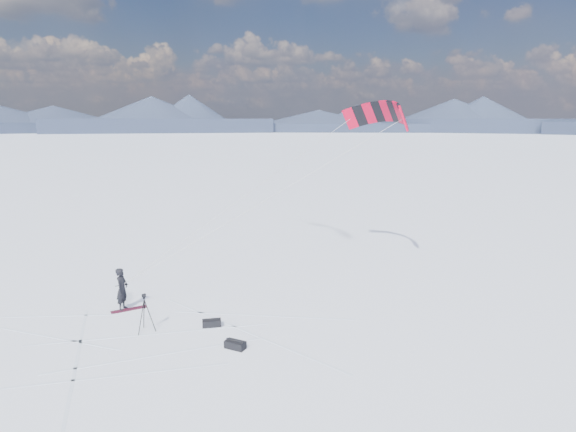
{
  "coord_description": "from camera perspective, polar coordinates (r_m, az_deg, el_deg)",
  "views": [
    {
      "loc": [
        4.41,
        -18.67,
        8.32
      ],
      "look_at": [
        7.19,
        4.78,
        3.57
      ],
      "focal_mm": 30.0,
      "sensor_mm": 36.0,
      "label": 1
    }
  ],
  "objects": [
    {
      "name": "power_kite",
      "position": [
        27.05,
        10.78,
        11.61
      ],
      "size": [
        14.25,
        7.35,
        8.22
      ],
      "color": "red",
      "rests_on": "ground"
    },
    {
      "name": "horizon_hills",
      "position": [
        19.55,
        -19.65,
        -0.4
      ],
      "size": [
        704.47,
        706.88,
        10.37
      ],
      "color": "black",
      "rests_on": "ground"
    },
    {
      "name": "gear_bag_a",
      "position": [
        20.39,
        -9.04,
        -12.41
      ],
      "size": [
        0.78,
        0.41,
        0.34
      ],
      "rotation": [
        0.0,
        0.0,
        0.07
      ],
      "color": "black",
      "rests_on": "ground"
    },
    {
      "name": "snowboard",
      "position": [
        22.93,
        -18.34,
        -10.47
      ],
      "size": [
        1.52,
        0.87,
        0.04
      ],
      "primitive_type": "cube",
      "rotation": [
        0.0,
        0.0,
        0.41
      ],
      "color": "maroon",
      "rests_on": "ground"
    },
    {
      "name": "ground",
      "position": [
        20.92,
        -18.8,
        -12.72
      ],
      "size": [
        1800.0,
        1800.0,
        0.0
      ],
      "primitive_type": "plane",
      "color": "white"
    },
    {
      "name": "snowkiter",
      "position": [
        23.06,
        -18.92,
        -10.43
      ],
      "size": [
        0.59,
        0.78,
        1.91
      ],
      "primitive_type": "imported",
      "rotation": [
        0.0,
        0.0,
        1.36
      ],
      "color": "black",
      "rests_on": "ground"
    },
    {
      "name": "tripod",
      "position": [
        20.19,
        -16.63,
        -10.35
      ],
      "size": [
        0.67,
        0.73,
        1.58
      ],
      "rotation": [
        0.0,
        0.0,
        -0.12
      ],
      "color": "black",
      "rests_on": "ground"
    },
    {
      "name": "gear_bag_b",
      "position": [
        18.5,
        -6.27,
        -14.9
      ],
      "size": [
        0.85,
        0.73,
        0.35
      ],
      "rotation": [
        0.0,
        0.0,
        -0.57
      ],
      "color": "black",
      "rests_on": "ground"
    },
    {
      "name": "snow_tracks",
      "position": [
        20.43,
        -20.33,
        -13.4
      ],
      "size": [
        17.62,
        14.39,
        0.01
      ],
      "color": "silver",
      "rests_on": "ground"
    }
  ]
}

